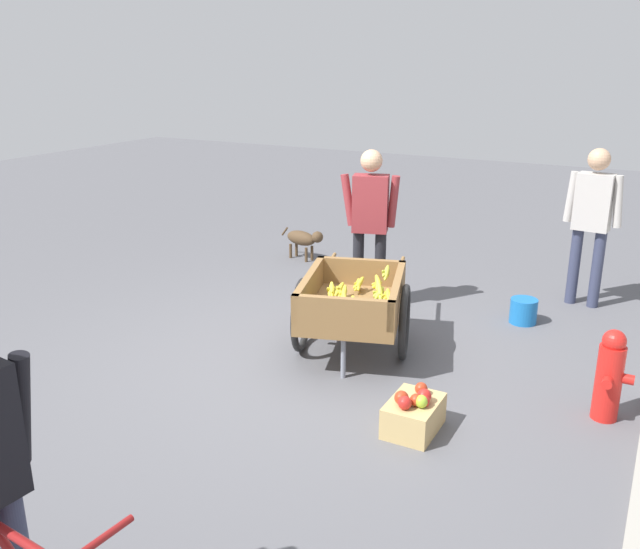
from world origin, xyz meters
TOP-DOWN VIEW (x-y plane):
  - ground_plane at (0.00, 0.00)m, footprint 24.00×24.00m
  - fruit_cart at (-0.39, 0.31)m, footprint 1.80×1.21m
  - vendor_person at (-1.49, -0.03)m, footprint 0.29×0.56m
  - dog at (-2.62, -1.43)m, footprint 0.27×0.66m
  - fire_hydrant at (-0.25, 2.35)m, footprint 0.25×0.25m
  - plastic_bucket at (-1.79, 1.45)m, footprint 0.25×0.25m
  - apple_crate at (0.55, 1.22)m, footprint 0.44×0.32m
  - bystander_person at (-2.58, 1.87)m, footprint 0.23×0.55m

SIDE VIEW (x-z plane):
  - ground_plane at x=0.00m, z-range 0.00..0.00m
  - plastic_bucket at x=-1.79m, z-range 0.00..0.24m
  - apple_crate at x=0.55m, z-range -0.03..0.29m
  - dog at x=-2.62m, z-range 0.07..0.47m
  - fire_hydrant at x=-0.25m, z-range 0.00..0.67m
  - fruit_cart at x=-0.39m, z-range 0.08..0.80m
  - vendor_person at x=-1.49m, z-range 0.15..1.74m
  - bystander_person at x=-2.58m, z-range 0.16..1.75m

